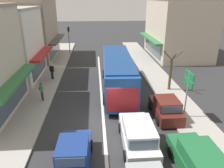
% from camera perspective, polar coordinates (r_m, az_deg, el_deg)
% --- Properties ---
extents(ground_plane, '(140.00, 140.00, 0.00)m').
position_cam_1_polar(ground_plane, '(15.88, -2.27, -9.34)').
color(ground_plane, '#2D2D30').
extents(lane_centre_line, '(0.20, 28.00, 0.01)m').
position_cam_1_polar(lane_centre_line, '(19.41, -2.76, -3.24)').
color(lane_centre_line, silver).
rests_on(lane_centre_line, ground).
extents(sidewalk_left, '(5.20, 44.00, 0.14)m').
position_cam_1_polar(sidewalk_left, '(22.15, -20.81, -1.28)').
color(sidewalk_left, '#A39E96').
rests_on(sidewalk_left, ground).
extents(kerb_right, '(2.80, 44.00, 0.12)m').
position_cam_1_polar(kerb_right, '(22.23, 13.25, -0.33)').
color(kerb_right, '#A39E96').
rests_on(kerb_right, ground).
extents(shopfront_far_end, '(9.00, 9.09, 8.21)m').
position_cam_1_polar(shopfront_far_end, '(33.13, -22.13, 13.10)').
color(shopfront_far_end, gray).
rests_on(shopfront_far_end, ground).
extents(building_right_far, '(8.10, 10.75, 8.13)m').
position_cam_1_polar(building_right_far, '(33.68, 16.80, 13.79)').
color(building_right_far, beige).
rests_on(building_right_far, ground).
extents(city_bus, '(3.02, 10.94, 3.23)m').
position_cam_1_polar(city_bus, '(20.10, 1.46, 3.43)').
color(city_bus, '#1E4C99').
rests_on(city_bus, ground).
extents(wagon_behind_bus_mid, '(1.97, 4.52, 1.58)m').
position_cam_1_polar(wagon_behind_bus_mid, '(13.11, 6.78, -13.05)').
color(wagon_behind_bus_mid, silver).
rests_on(wagon_behind_bus_mid, ground).
extents(hatchback_adjacent_lane_lead, '(1.90, 3.74, 1.54)m').
position_cam_1_polar(hatchback_adjacent_lane_lead, '(11.89, -9.96, -17.63)').
color(hatchback_adjacent_lane_lead, navy).
rests_on(hatchback_adjacent_lane_lead, ground).
extents(parked_wagon_kerb_front, '(2.00, 4.53, 1.58)m').
position_cam_1_polar(parked_wagon_kerb_front, '(11.93, 22.05, -18.77)').
color(parked_wagon_kerb_front, '#1E6638').
rests_on(parked_wagon_kerb_front, ground).
extents(parked_hatchback_kerb_second, '(1.84, 3.71, 1.54)m').
position_cam_1_polar(parked_hatchback_kerb_second, '(16.38, 13.86, -6.14)').
color(parked_hatchback_kerb_second, '#561E19').
rests_on(parked_hatchback_kerb_second, ground).
extents(traffic_light_downstreet, '(0.33, 0.24, 4.20)m').
position_cam_1_polar(traffic_light_downstreet, '(33.48, -11.19, 12.16)').
color(traffic_light_downstreet, gray).
rests_on(traffic_light_downstreet, ground).
extents(directional_road_sign, '(0.10, 1.40, 3.60)m').
position_cam_1_polar(directional_road_sign, '(15.82, 19.31, 0.16)').
color(directional_road_sign, gray).
rests_on(directional_road_sign, ground).
extents(street_tree_right, '(1.81, 1.92, 3.83)m').
position_cam_1_polar(street_tree_right, '(20.68, 15.08, 3.25)').
color(street_tree_right, brown).
rests_on(street_tree_right, ground).
extents(pedestrian_with_handbag_near, '(0.46, 0.63, 1.63)m').
position_cam_1_polar(pedestrian_with_handbag_near, '(18.93, -17.94, -1.50)').
color(pedestrian_with_handbag_near, '#232838').
rests_on(pedestrian_with_handbag_near, sidewalk_left).
extents(pedestrian_browsing_midblock, '(0.50, 0.38, 1.63)m').
position_cam_1_polar(pedestrian_browsing_midblock, '(23.64, -15.46, 3.38)').
color(pedestrian_browsing_midblock, '#232838').
rests_on(pedestrian_browsing_midblock, sidewalk_left).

